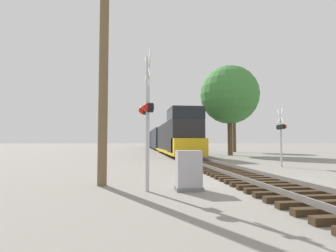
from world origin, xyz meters
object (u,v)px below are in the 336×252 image
crossing_signal_far (281,130)px  tree_mid_background (234,106)px  relay_cabinet (189,171)px  tree_far_right (229,95)px  freight_train (159,139)px  crossing_signal_near (147,112)px  utility_pole (104,74)px

crossing_signal_far → tree_mid_background: bearing=-5.1°
relay_cabinet → crossing_signal_far: bearing=43.4°
tree_far_right → relay_cabinet: bearing=-113.9°
freight_train → crossing_signal_near: size_ratio=13.95×
tree_mid_background → utility_pole: bearing=-119.7°
tree_far_right → tree_mid_background: size_ratio=1.13×
crossing_signal_near → tree_mid_background: (14.05, 28.58, 4.31)m
tree_mid_background → freight_train: bearing=124.4°
crossing_signal_far → tree_far_right: (1.61, 13.18, 4.57)m
tree_mid_background → tree_far_right: bearing=-114.2°
tree_far_right → tree_mid_background: tree_far_right is taller
crossing_signal_far → utility_pole: utility_pole is taller
crossing_signal_near → tree_far_right: size_ratio=0.44×
relay_cabinet → tree_mid_background: (12.70, 28.57, 6.18)m
utility_pole → tree_far_right: (11.75, 18.81, 2.82)m
relay_cabinet → tree_far_right: size_ratio=0.12×
freight_train → tree_mid_background: tree_mid_background is taller
tree_far_right → crossing_signal_near: bearing=-117.0°
crossing_signal_far → tree_mid_background: (5.43, 21.69, 4.53)m
crossing_signal_near → relay_cabinet: (1.35, 0.02, -1.87)m
freight_train → crossing_signal_near: 43.16m
freight_train → relay_cabinet: bearing=-93.8°
crossing_signal_near → tree_mid_background: bearing=144.6°
freight_train → crossing_signal_near: (-4.21, -42.95, 0.49)m
freight_train → utility_pole: bearing=-97.8°
utility_pole → tree_mid_background: (15.58, 27.32, 2.78)m
crossing_signal_far → utility_pole: 11.73m
tree_far_right → tree_mid_background: 9.33m
freight_train → tree_far_right: size_ratio=6.11×
tree_mid_background → relay_cabinet: bearing=-114.0°
crossing_signal_far → relay_cabinet: size_ratio=2.85×
crossing_signal_near → tree_far_right: tree_far_right is taller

